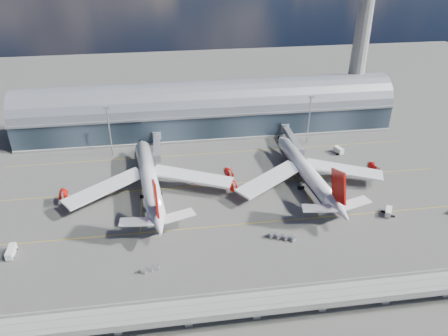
{
  "coord_description": "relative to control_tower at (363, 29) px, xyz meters",
  "views": [
    {
      "loc": [
        -22.21,
        -143.02,
        102.12
      ],
      "look_at": [
        -0.41,
        10.0,
        14.0
      ],
      "focal_mm": 35.0,
      "sensor_mm": 36.0,
      "label": 1
    }
  ],
  "objects": [
    {
      "name": "jet_bridge_right",
      "position": [
        -44.74,
        -31.82,
        -46.46
      ],
      "size": [
        4.4,
        32.0,
        7.25
      ],
      "color": "gray",
      "rests_on": "ground"
    },
    {
      "name": "cargo_train_0",
      "position": [
        -116.24,
        -113.98,
        -50.88
      ],
      "size": [
        6.64,
        3.16,
        1.46
      ],
      "rotation": [
        0.0,
        0.0,
        1.28
      ],
      "color": "gray",
      "rests_on": "ground"
    },
    {
      "name": "airliner_left",
      "position": [
        -116.21,
        -66.66,
        -44.87
      ],
      "size": [
        73.93,
        77.74,
        23.68
      ],
      "rotation": [
        0.0,
        0.0,
        0.11
      ],
      "color": "white",
      "rests_on": "ground"
    },
    {
      "name": "jet_bridge_left",
      "position": [
        -112.99,
        -29.88,
        -46.46
      ],
      "size": [
        4.4,
        28.0,
        7.25
      ],
      "color": "gray",
      "rests_on": "ground"
    },
    {
      "name": "floodlight_mast_left",
      "position": [
        -135.0,
        -28.0,
        -38.0
      ],
      "size": [
        3.0,
        0.7,
        25.7
      ],
      "color": "gray",
      "rests_on": "ground"
    },
    {
      "name": "cargo_train_1",
      "position": [
        -68.08,
        -103.89,
        -50.71
      ],
      "size": [
        10.45,
        5.81,
        1.78
      ],
      "rotation": [
        0.0,
        0.0,
        1.98
      ],
      "color": "gray",
      "rests_on": "ground"
    },
    {
      "name": "service_truck_1",
      "position": [
        -115.66,
        -78.31,
        -50.17
      ],
      "size": [
        5.49,
        3.84,
        2.9
      ],
      "rotation": [
        0.0,
        0.0,
        1.23
      ],
      "color": "silver",
      "rests_on": "ground"
    },
    {
      "name": "guideway",
      "position": [
        -85.0,
        -138.0,
        -46.34
      ],
      "size": [
        220.0,
        8.5,
        7.2
      ],
      "color": "gray",
      "rests_on": "ground"
    },
    {
      "name": "airliner_right",
      "position": [
        -48.06,
        -68.88,
        -45.59
      ],
      "size": [
        70.34,
        73.54,
        23.32
      ],
      "rotation": [
        0.0,
        0.0,
        0.09
      ],
      "color": "white",
      "rests_on": "ground"
    },
    {
      "name": "floodlight_mast_right",
      "position": [
        -35.0,
        -28.0,
        -38.0
      ],
      "size": [
        3.0,
        0.7,
        25.7
      ],
      "color": "gray",
      "rests_on": "ground"
    },
    {
      "name": "service_truck_3",
      "position": [
        -22.66,
        -95.08,
        -50.25
      ],
      "size": [
        4.74,
        5.93,
        2.72
      ],
      "rotation": [
        0.0,
        0.0,
        -0.54
      ],
      "color": "silver",
      "rests_on": "ground"
    },
    {
      "name": "ground",
      "position": [
        -85.0,
        -83.0,
        -51.64
      ],
      "size": [
        500.0,
        500.0,
        0.0
      ],
      "primitive_type": "plane",
      "color": "#474744",
      "rests_on": "ground"
    },
    {
      "name": "taxi_lines",
      "position": [
        -85.0,
        -60.89,
        -51.63
      ],
      "size": [
        200.0,
        80.12,
        0.01
      ],
      "color": "gold",
      "rests_on": "ground"
    },
    {
      "name": "service_truck_0",
      "position": [
        -164.16,
        -99.2,
        -50.13
      ],
      "size": [
        2.6,
        7.06,
        2.91
      ],
      "rotation": [
        0.0,
        0.0,
        0.02
      ],
      "color": "silver",
      "rests_on": "ground"
    },
    {
      "name": "terminal",
      "position": [
        -85.0,
        -5.01,
        -40.3
      ],
      "size": [
        200.0,
        30.0,
        28.0
      ],
      "color": "#202B35",
      "rests_on": "ground"
    },
    {
      "name": "service_truck_2",
      "position": [
        -71.94,
        -68.68,
        -49.96
      ],
      "size": [
        9.04,
        6.48,
        3.22
      ],
      "rotation": [
        0.0,
        0.0,
        2.07
      ],
      "color": "silver",
      "rests_on": "ground"
    },
    {
      "name": "control_tower",
      "position": [
        0.0,
        0.0,
        0.0
      ],
      "size": [
        19.0,
        19.0,
        103.0
      ],
      "color": "gray",
      "rests_on": "ground"
    },
    {
      "name": "service_truck_4",
      "position": [
        -22.82,
        -41.87,
        -50.05
      ],
      "size": [
        3.85,
        5.88,
        3.14
      ],
      "rotation": [
        0.0,
        0.0,
        0.27
      ],
      "color": "silver",
      "rests_on": "ground"
    },
    {
      "name": "service_truck_5",
      "position": [
        -126.02,
        -52.76,
        -50.26
      ],
      "size": [
        4.78,
        5.86,
        2.7
      ],
      "rotation": [
        0.0,
        0.0,
        0.56
      ],
      "color": "silver",
      "rests_on": "ground"
    }
  ]
}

